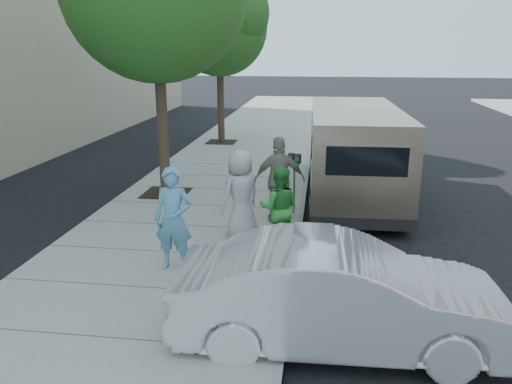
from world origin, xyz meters
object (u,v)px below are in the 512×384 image
Objects in this scene: parking_meter at (294,170)px; person_striped_polo at (279,180)px; person_officer at (173,219)px; tree_far at (220,23)px; person_gray_shirt at (241,195)px; van at (353,151)px; person_green_shirt at (279,208)px; sedan at (341,296)px.

person_striped_polo reaches higher than parking_meter.
person_striped_polo reaches higher than person_officer.
tree_far is 11.50m from person_gray_shirt.
van is at bearing 76.01° from parking_meter.
parking_meter is 0.89× the size of person_green_shirt.
person_gray_shirt is at bearing -76.59° from tree_far.
van is at bearing 58.70° from person_officer.
tree_far is at bearing -74.54° from person_green_shirt.
sedan is (0.96, -5.20, -0.45)m from parking_meter.
tree_far is at bearing -82.52° from person_striped_polo.
person_officer is at bearing -96.68° from parking_meter.
person_striped_polo reaches higher than person_green_shirt.
tree_far is 1.42× the size of sedan.
van reaches higher than parking_meter.
person_officer is (-3.39, -5.34, -0.22)m from van.
parking_meter is 2.18m from person_green_shirt.
person_green_shirt is 0.84× the size of person_striped_polo.
sedan is 2.79× the size of person_green_shirt.
person_striped_polo is (3.21, -9.46, -3.75)m from tree_far.
tree_far is 4.45× the size of parking_meter.
person_green_shirt is at bearing -113.15° from van.
person_striped_polo is (-1.25, 4.55, 0.38)m from sedan.
person_officer is at bearing 55.95° from sedan.
sedan is at bearing 94.12° from person_striped_polo.
sedan is at bearing -31.04° from person_officer.
van is (4.97, -6.86, -3.58)m from tree_far.
van is 7.19m from sedan.
tree_far is at bearing 134.59° from parking_meter.
tree_far is 15.27m from sedan.
parking_meter is at bearing -68.32° from tree_far.
parking_meter is at bearing -167.26° from person_gray_shirt.
parking_meter is 5.30m from sedan.
person_green_shirt is (-1.62, -4.11, -0.33)m from van.
person_officer is 2.15m from person_green_shirt.
person_officer reaches higher than parking_meter.
person_green_shirt is at bearing -73.05° from tree_far.
person_striped_polo is at bearing -71.24° from tree_far.
person_striped_polo is (-0.13, 1.51, 0.16)m from person_green_shirt.
person_officer is (-1.92, -3.39, -0.12)m from parking_meter.
sedan is at bearing 108.80° from person_green_shirt.
sedan is 4.73m from person_striped_polo.
parking_meter is 0.74× the size of person_striped_polo.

